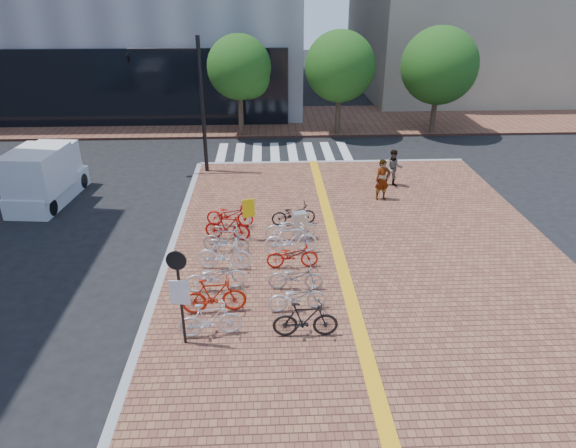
{
  "coord_description": "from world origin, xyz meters",
  "views": [
    {
      "loc": [
        -0.48,
        -13.89,
        8.96
      ],
      "look_at": [
        0.22,
        2.02,
        1.3
      ],
      "focal_mm": 32.0,
      "sensor_mm": 36.0,
      "label": 1
    }
  ],
  "objects_px": {
    "bike_2": "(215,276)",
    "bike_8": "(297,297)",
    "bike_10": "(292,255)",
    "pedestrian_b": "(394,168)",
    "bike_11": "(291,239)",
    "bike_3": "(224,254)",
    "box_truck": "(45,176)",
    "bike_5": "(227,227)",
    "bike_7": "(305,319)",
    "bike_0": "(210,320)",
    "notice_sign": "(179,287)",
    "bike_6": "(230,214)",
    "bike_4": "(226,239)",
    "pedestrian_a": "(382,180)",
    "traffic_light_pole": "(168,81)",
    "bike_13": "(293,214)",
    "bike_1": "(214,296)",
    "utility_box": "(299,226)",
    "bike_9": "(296,276)",
    "yellow_sign": "(249,212)",
    "bike_12": "(291,227)"
  },
  "relations": [
    {
      "from": "bike_7",
      "to": "bike_10",
      "type": "xyz_separation_m",
      "value": [
        -0.16,
        3.69,
        -0.08
      ]
    },
    {
      "from": "bike_1",
      "to": "bike_13",
      "type": "height_order",
      "value": "bike_1"
    },
    {
      "from": "bike_2",
      "to": "bike_6",
      "type": "relative_size",
      "value": 1.01
    },
    {
      "from": "notice_sign",
      "to": "bike_4",
      "type": "bearing_deg",
      "value": 81.1
    },
    {
      "from": "bike_13",
      "to": "box_truck",
      "type": "bearing_deg",
      "value": 66.34
    },
    {
      "from": "bike_3",
      "to": "box_truck",
      "type": "distance_m",
      "value": 10.48
    },
    {
      "from": "notice_sign",
      "to": "box_truck",
      "type": "xyz_separation_m",
      "value": [
        -7.4,
        10.38,
        -0.73
      ]
    },
    {
      "from": "bike_11",
      "to": "notice_sign",
      "type": "relative_size",
      "value": 0.68
    },
    {
      "from": "bike_8",
      "to": "bike_7",
      "type": "bearing_deg",
      "value": 178.94
    },
    {
      "from": "pedestrian_a",
      "to": "bike_6",
      "type": "bearing_deg",
      "value": -171.15
    },
    {
      "from": "bike_5",
      "to": "bike_7",
      "type": "bearing_deg",
      "value": -145.39
    },
    {
      "from": "bike_6",
      "to": "pedestrian_a",
      "type": "xyz_separation_m",
      "value": [
        6.48,
        2.41,
        0.42
      ]
    },
    {
      "from": "yellow_sign",
      "to": "bike_7",
      "type": "bearing_deg",
      "value": -74.26
    },
    {
      "from": "bike_7",
      "to": "notice_sign",
      "type": "distance_m",
      "value": 3.46
    },
    {
      "from": "bike_8",
      "to": "pedestrian_a",
      "type": "bearing_deg",
      "value": -35.0
    },
    {
      "from": "bike_3",
      "to": "bike_9",
      "type": "xyz_separation_m",
      "value": [
        2.3,
        -1.34,
        -0.11
      ]
    },
    {
      "from": "bike_8",
      "to": "box_truck",
      "type": "relative_size",
      "value": 0.38
    },
    {
      "from": "bike_6",
      "to": "traffic_light_pole",
      "type": "relative_size",
      "value": 0.28
    },
    {
      "from": "bike_2",
      "to": "bike_8",
      "type": "bearing_deg",
      "value": -126.21
    },
    {
      "from": "yellow_sign",
      "to": "notice_sign",
      "type": "distance_m",
      "value": 6.22
    },
    {
      "from": "traffic_light_pole",
      "to": "pedestrian_a",
      "type": "bearing_deg",
      "value": -23.16
    },
    {
      "from": "bike_7",
      "to": "bike_9",
      "type": "height_order",
      "value": "bike_7"
    },
    {
      "from": "pedestrian_a",
      "to": "utility_box",
      "type": "relative_size",
      "value": 1.68
    },
    {
      "from": "notice_sign",
      "to": "pedestrian_a",
      "type": "bearing_deg",
      "value": 52.82
    },
    {
      "from": "bike_13",
      "to": "bike_3",
      "type": "bearing_deg",
      "value": 136.18
    },
    {
      "from": "traffic_light_pole",
      "to": "notice_sign",
      "type": "bearing_deg",
      "value": -80.64
    },
    {
      "from": "bike_0",
      "to": "notice_sign",
      "type": "height_order",
      "value": "notice_sign"
    },
    {
      "from": "bike_4",
      "to": "bike_6",
      "type": "relative_size",
      "value": 0.92
    },
    {
      "from": "bike_3",
      "to": "box_truck",
      "type": "xyz_separation_m",
      "value": [
        -8.2,
        6.51,
        0.49
      ]
    },
    {
      "from": "bike_3",
      "to": "bike_8",
      "type": "relative_size",
      "value": 1.08
    },
    {
      "from": "pedestrian_a",
      "to": "utility_box",
      "type": "distance_m",
      "value": 5.3
    },
    {
      "from": "bike_10",
      "to": "pedestrian_b",
      "type": "distance_m",
      "value": 8.87
    },
    {
      "from": "bike_10",
      "to": "pedestrian_a",
      "type": "bearing_deg",
      "value": -38.77
    },
    {
      "from": "bike_12",
      "to": "box_truck",
      "type": "xyz_separation_m",
      "value": [
        -10.51,
        4.47,
        0.55
      ]
    },
    {
      "from": "bike_13",
      "to": "notice_sign",
      "type": "bearing_deg",
      "value": 148.42
    },
    {
      "from": "bike_7",
      "to": "box_truck",
      "type": "height_order",
      "value": "box_truck"
    },
    {
      "from": "bike_5",
      "to": "bike_8",
      "type": "bearing_deg",
      "value": -141.59
    },
    {
      "from": "pedestrian_b",
      "to": "yellow_sign",
      "type": "distance_m",
      "value": 8.34
    },
    {
      "from": "pedestrian_a",
      "to": "traffic_light_pole",
      "type": "relative_size",
      "value": 0.28
    },
    {
      "from": "bike_2",
      "to": "yellow_sign",
      "type": "xyz_separation_m",
      "value": [
        0.99,
        3.38,
        0.64
      ]
    },
    {
      "from": "bike_2",
      "to": "bike_10",
      "type": "xyz_separation_m",
      "value": [
        2.46,
        1.29,
        -0.03
      ]
    },
    {
      "from": "bike_9",
      "to": "bike_10",
      "type": "xyz_separation_m",
      "value": [
        -0.03,
        1.35,
        0.0
      ]
    },
    {
      "from": "bike_6",
      "to": "bike_3",
      "type": "bearing_deg",
      "value": -172.57
    },
    {
      "from": "pedestrian_b",
      "to": "bike_11",
      "type": "bearing_deg",
      "value": -123.07
    },
    {
      "from": "yellow_sign",
      "to": "bike_8",
      "type": "bearing_deg",
      "value": -71.97
    },
    {
      "from": "bike_12",
      "to": "pedestrian_b",
      "type": "distance_m",
      "value": 7.27
    },
    {
      "from": "bike_0",
      "to": "bike_8",
      "type": "xyz_separation_m",
      "value": [
        2.42,
        1.1,
        -0.07
      ]
    },
    {
      "from": "bike_6",
      "to": "bike_11",
      "type": "bearing_deg",
      "value": -129.03
    },
    {
      "from": "bike_7",
      "to": "bike_11",
      "type": "bearing_deg",
      "value": 2.87
    },
    {
      "from": "traffic_light_pole",
      "to": "bike_10",
      "type": "bearing_deg",
      "value": -61.47
    }
  ]
}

